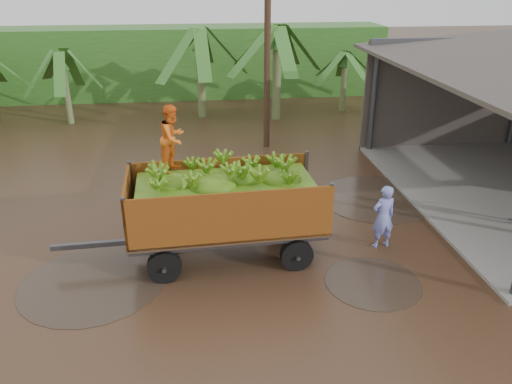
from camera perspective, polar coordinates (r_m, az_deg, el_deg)
ground at (r=13.30m, az=-1.20°, el=-4.16°), size 100.00×100.00×0.00m
hedge_north at (r=28.05m, az=-8.87°, el=14.52°), size 22.00×3.00×3.60m
banana_trailer at (r=11.56m, az=-3.58°, el=-1.22°), size 6.28×2.38×3.60m
man_blue at (r=12.47m, az=14.35°, el=-2.76°), size 0.66×0.50×1.63m
utility_pole at (r=18.67m, az=1.32°, el=17.30°), size 1.20×0.24×8.10m
banana_plants at (r=18.81m, az=-20.22°, el=9.03°), size 24.60×20.64×4.28m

